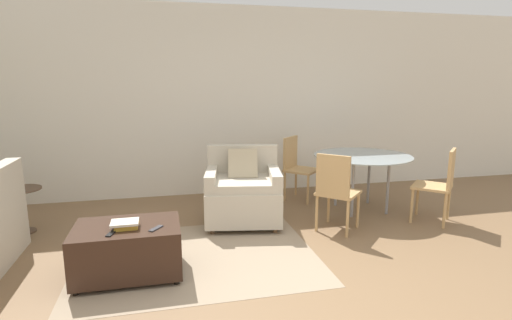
{
  "coord_description": "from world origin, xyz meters",
  "views": [
    {
      "loc": [
        -1.0,
        -2.67,
        1.66
      ],
      "look_at": [
        0.07,
        1.88,
        0.75
      ],
      "focal_mm": 28.0,
      "sensor_mm": 36.0,
      "label": 1
    }
  ],
  "objects_px": {
    "side_table": "(22,202)",
    "dining_chair_near_left": "(336,187)",
    "book_stack": "(126,224)",
    "dining_table": "(362,160)",
    "ottoman": "(128,248)",
    "dining_chair_far_left": "(296,164)",
    "armchair": "(243,193)",
    "tv_remote_secondary": "(156,228)",
    "tv_remote_primary": "(111,233)",
    "dining_chair_near_right": "(441,181)"
  },
  "relations": [
    {
      "from": "book_stack",
      "to": "dining_chair_far_left",
      "type": "bearing_deg",
      "value": 41.72
    },
    {
      "from": "tv_remote_secondary",
      "to": "side_table",
      "type": "bearing_deg",
      "value": 135.07
    },
    {
      "from": "book_stack",
      "to": "dining_chair_near_right",
      "type": "distance_m",
      "value": 3.57
    },
    {
      "from": "armchair",
      "to": "side_table",
      "type": "relative_size",
      "value": 1.96
    },
    {
      "from": "armchair",
      "to": "dining_chair_near_right",
      "type": "distance_m",
      "value": 2.35
    },
    {
      "from": "armchair",
      "to": "tv_remote_primary",
      "type": "xyz_separation_m",
      "value": [
        -1.34,
        -1.26,
        0.09
      ]
    },
    {
      "from": "ottoman",
      "to": "dining_chair_far_left",
      "type": "relative_size",
      "value": 0.99
    },
    {
      "from": "dining_table",
      "to": "dining_chair_near_left",
      "type": "relative_size",
      "value": 1.39
    },
    {
      "from": "tv_remote_secondary",
      "to": "ottoman",
      "type": "bearing_deg",
      "value": 150.52
    },
    {
      "from": "side_table",
      "to": "dining_chair_far_left",
      "type": "distance_m",
      "value": 3.45
    },
    {
      "from": "tv_remote_secondary",
      "to": "dining_chair_far_left",
      "type": "distance_m",
      "value": 2.8
    },
    {
      "from": "armchair",
      "to": "dining_table",
      "type": "bearing_deg",
      "value": 4.34
    },
    {
      "from": "armchair",
      "to": "tv_remote_secondary",
      "type": "distance_m",
      "value": 1.59
    },
    {
      "from": "book_stack",
      "to": "dining_table",
      "type": "bearing_deg",
      "value": 24.1
    },
    {
      "from": "dining_chair_near_left",
      "to": "dining_chair_far_left",
      "type": "bearing_deg",
      "value": 90.0
    },
    {
      "from": "armchair",
      "to": "tv_remote_secondary",
      "type": "height_order",
      "value": "armchair"
    },
    {
      "from": "armchair",
      "to": "dining_chair_near_left",
      "type": "relative_size",
      "value": 1.11
    },
    {
      "from": "ottoman",
      "to": "dining_chair_far_left",
      "type": "xyz_separation_m",
      "value": [
        2.18,
        1.88,
        0.27
      ]
    },
    {
      "from": "tv_remote_primary",
      "to": "tv_remote_secondary",
      "type": "distance_m",
      "value": 0.35
    },
    {
      "from": "tv_remote_primary",
      "to": "dining_table",
      "type": "distance_m",
      "value": 3.27
    },
    {
      "from": "side_table",
      "to": "dining_chair_far_left",
      "type": "height_order",
      "value": "dining_chair_far_left"
    },
    {
      "from": "armchair",
      "to": "ottoman",
      "type": "height_order",
      "value": "armchair"
    },
    {
      "from": "armchair",
      "to": "dining_chair_far_left",
      "type": "relative_size",
      "value": 1.11
    },
    {
      "from": "book_stack",
      "to": "tv_remote_primary",
      "type": "xyz_separation_m",
      "value": [
        -0.11,
        -0.11,
        -0.03
      ]
    },
    {
      "from": "ottoman",
      "to": "side_table",
      "type": "bearing_deg",
      "value": 132.7
    },
    {
      "from": "ottoman",
      "to": "dining_table",
      "type": "distance_m",
      "value": 3.12
    },
    {
      "from": "tv_remote_primary",
      "to": "dining_chair_far_left",
      "type": "bearing_deg",
      "value": 41.93
    },
    {
      "from": "side_table",
      "to": "dining_chair_near_right",
      "type": "height_order",
      "value": "dining_chair_near_right"
    },
    {
      "from": "side_table",
      "to": "tv_remote_primary",
      "type": "bearing_deg",
      "value": -53.19
    },
    {
      "from": "dining_table",
      "to": "dining_chair_near_left",
      "type": "xyz_separation_m",
      "value": [
        -0.67,
        -0.67,
        -0.15
      ]
    },
    {
      "from": "ottoman",
      "to": "side_table",
      "type": "relative_size",
      "value": 1.75
    },
    {
      "from": "side_table",
      "to": "dining_chair_near_left",
      "type": "height_order",
      "value": "dining_chair_near_left"
    },
    {
      "from": "side_table",
      "to": "dining_chair_near_left",
      "type": "bearing_deg",
      "value": -12.95
    },
    {
      "from": "armchair",
      "to": "ottoman",
      "type": "relative_size",
      "value": 1.12
    },
    {
      "from": "ottoman",
      "to": "tv_remote_secondary",
      "type": "xyz_separation_m",
      "value": [
        0.25,
        -0.14,
        0.21
      ]
    },
    {
      "from": "side_table",
      "to": "book_stack",
      "type": "bearing_deg",
      "value": -48.51
    },
    {
      "from": "tv_remote_secondary",
      "to": "dining_chair_far_left",
      "type": "xyz_separation_m",
      "value": [
        1.93,
        2.02,
        0.06
      ]
    },
    {
      "from": "dining_chair_near_left",
      "to": "dining_chair_near_right",
      "type": "height_order",
      "value": "same"
    },
    {
      "from": "dining_chair_near_left",
      "to": "dining_chair_far_left",
      "type": "height_order",
      "value": "same"
    },
    {
      "from": "tv_remote_secondary",
      "to": "dining_chair_near_right",
      "type": "height_order",
      "value": "dining_chair_near_right"
    },
    {
      "from": "ottoman",
      "to": "dining_chair_far_left",
      "type": "distance_m",
      "value": 2.89
    },
    {
      "from": "book_stack",
      "to": "side_table",
      "type": "distance_m",
      "value": 1.86
    },
    {
      "from": "armchair",
      "to": "dining_chair_near_left",
      "type": "height_order",
      "value": "dining_chair_near_left"
    },
    {
      "from": "book_stack",
      "to": "tv_remote_secondary",
      "type": "bearing_deg",
      "value": -18.25
    },
    {
      "from": "tv_remote_primary",
      "to": "tv_remote_secondary",
      "type": "height_order",
      "value": "same"
    },
    {
      "from": "armchair",
      "to": "tv_remote_primary",
      "type": "relative_size",
      "value": 6.67
    },
    {
      "from": "dining_chair_near_left",
      "to": "tv_remote_primary",
      "type": "bearing_deg",
      "value": -162.64
    },
    {
      "from": "armchair",
      "to": "tv_remote_secondary",
      "type": "xyz_separation_m",
      "value": [
        -0.99,
        -1.23,
        0.09
      ]
    },
    {
      "from": "armchair",
      "to": "side_table",
      "type": "xyz_separation_m",
      "value": [
        -2.47,
        0.24,
        -0.01
      ]
    },
    {
      "from": "tv_remote_secondary",
      "to": "dining_chair_near_left",
      "type": "distance_m",
      "value": 2.05
    }
  ]
}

